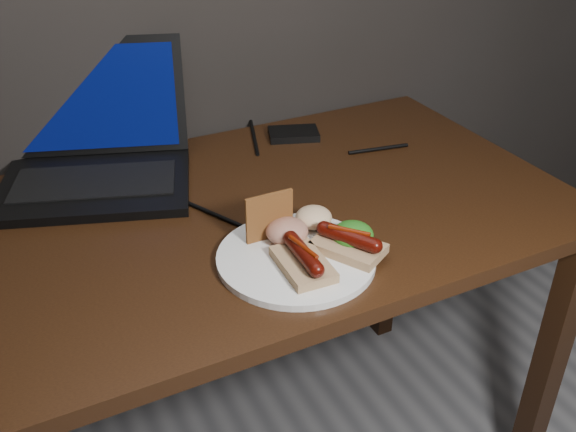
{
  "coord_description": "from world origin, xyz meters",
  "views": [
    {
      "loc": [
        -0.3,
        0.43,
        1.36
      ],
      "look_at": [
        0.09,
        1.22,
        0.82
      ],
      "focal_mm": 40.0,
      "sensor_mm": 36.0,
      "label": 1
    }
  ],
  "objects": [
    {
      "name": "plate",
      "position": [
        0.09,
        1.19,
        0.76
      ],
      "size": [
        0.33,
        0.33,
        0.01
      ],
      "primitive_type": "cylinder",
      "rotation": [
        0.0,
        0.0,
        0.3
      ],
      "color": "white",
      "rests_on": "desk"
    },
    {
      "name": "bread_sausage_center",
      "position": [
        0.09,
        1.15,
        0.78
      ],
      "size": [
        0.08,
        0.12,
        0.04
      ],
      "color": "tan",
      "rests_on": "plate"
    },
    {
      "name": "bread_sausage_right",
      "position": [
        0.18,
        1.16,
        0.78
      ],
      "size": [
        0.12,
        0.13,
        0.04
      ],
      "color": "tan",
      "rests_on": "plate"
    },
    {
      "name": "coleslaw_mound",
      "position": [
        0.16,
        1.26,
        0.78
      ],
      "size": [
        0.06,
        0.06,
        0.04
      ],
      "primitive_type": "ellipsoid",
      "color": "beige",
      "rests_on": "plate"
    },
    {
      "name": "desk_cables",
      "position": [
        0.03,
        1.53,
        0.75
      ],
      "size": [
        1.02,
        0.47,
        0.01
      ],
      "color": "black",
      "rests_on": "desk"
    },
    {
      "name": "salsa_mound",
      "position": [
        0.1,
        1.23,
        0.78
      ],
      "size": [
        0.07,
        0.07,
        0.04
      ],
      "primitive_type": "ellipsoid",
      "color": "maroon",
      "rests_on": "plate"
    },
    {
      "name": "hard_drive",
      "position": [
        0.31,
        1.63,
        0.76
      ],
      "size": [
        0.13,
        0.11,
        0.02
      ],
      "primitive_type": "cube",
      "rotation": [
        0.0,
        0.0,
        -0.34
      ],
      "color": "black",
      "rests_on": "desk"
    },
    {
      "name": "crispbread",
      "position": [
        0.08,
        1.26,
        0.8
      ],
      "size": [
        0.08,
        0.01,
        0.08
      ],
      "primitive_type": "cube",
      "color": "#975829",
      "rests_on": "plate"
    },
    {
      "name": "desk",
      "position": [
        0.0,
        1.38,
        0.66
      ],
      "size": [
        1.4,
        0.7,
        0.75
      ],
      "color": "#311B0C",
      "rests_on": "ground"
    },
    {
      "name": "laptop",
      "position": [
        -0.13,
        1.64,
        0.8
      ],
      "size": [
        0.45,
        0.44,
        0.25
      ],
      "color": "black",
      "rests_on": "desk"
    },
    {
      "name": "salad_greens",
      "position": [
        0.19,
        1.18,
        0.78
      ],
      "size": [
        0.07,
        0.07,
        0.04
      ],
      "primitive_type": "ellipsoid",
      "color": "#176013",
      "rests_on": "plate"
    }
  ]
}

